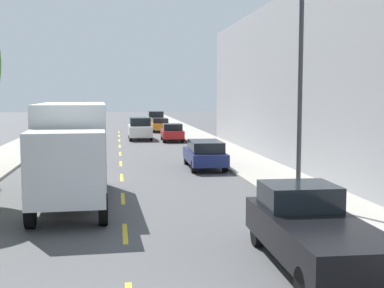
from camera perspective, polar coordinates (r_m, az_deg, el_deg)
ground_plane at (r=37.69m, az=-7.98°, el=-0.55°), size 160.00×160.00×0.00m
sidewalk_left at (r=36.36m, az=-19.22°, el=-0.91°), size 3.20×120.00×0.14m
sidewalk_right at (r=36.43m, az=3.28°, el=-0.60°), size 3.20×120.00×0.14m
lane_centerline_dashes at (r=32.23m, az=-7.91°, el=-1.56°), size 0.14×47.20×0.01m
apartment_block_opposite at (r=30.80m, az=18.62°, el=6.53°), size 10.00×36.00×9.29m
street_lamp at (r=18.25m, az=11.46°, el=6.87°), size 1.35×0.28×7.44m
delivery_box_truck at (r=19.14m, az=-13.12°, el=-0.41°), size 2.65×8.25×3.61m
parked_hatchback_red at (r=43.40m, az=-2.20°, el=1.29°), size 1.86×4.05×1.50m
parked_pickup_black at (r=12.38m, az=13.19°, el=-9.21°), size 2.09×5.33×1.73m
parked_sedan_charcoal at (r=55.99m, az=-12.68°, el=2.11°), size 1.87×4.53×1.43m
parked_sedan_orange at (r=54.72m, az=-3.59°, el=2.15°), size 1.86×4.52×1.43m
parked_wagon_navy at (r=27.48m, az=1.43°, el=-1.05°), size 1.91×4.74×1.50m
parked_sedan_silver at (r=46.20m, az=-13.32°, el=1.40°), size 1.84×4.52×1.43m
parked_suv_champagne at (r=62.13m, az=-4.03°, el=2.77°), size 2.04×4.84×1.93m
parked_pickup_sky at (r=35.30m, az=-15.16°, el=0.25°), size 2.06×5.32×1.73m
moving_white_sedan at (r=45.32m, az=-5.78°, el=1.74°), size 1.95×4.80×1.93m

